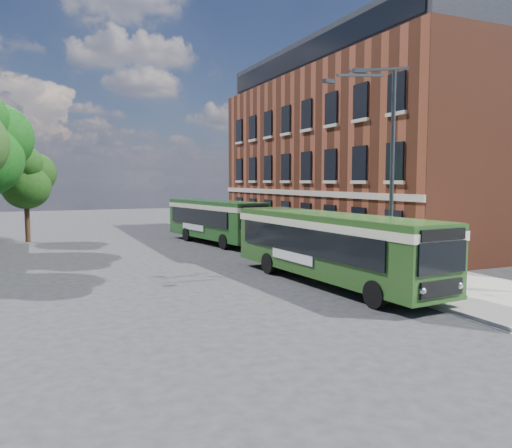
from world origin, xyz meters
name	(u,v)px	position (x,y,z in m)	size (l,w,h in m)	color
ground	(260,285)	(0.00, 0.00, 0.00)	(120.00, 120.00, 0.00)	#262628
pavement	(310,250)	(7.00, 8.00, 0.07)	(6.00, 48.00, 0.15)	gray
kerb_line	(266,254)	(3.95, 8.00, 0.01)	(0.12, 48.00, 0.01)	beige
brick_office	(365,146)	(14.00, 12.00, 6.97)	(12.10, 26.00, 14.20)	brown
street_lamp	(385,172)	(4.84, -2.00, 4.79)	(2.96, 2.38, 9.00)	#333637
bus_stop_sign	(435,256)	(5.60, -4.20, 1.51)	(0.35, 0.08, 2.52)	#333637
bus_front	(330,241)	(2.89, -0.86, 1.83)	(3.53, 12.33, 3.02)	#27501C
bus_rear	(216,217)	(3.00, 14.41, 1.83)	(4.30, 10.42, 3.02)	#1E501B
pedestrian_a	(449,268)	(6.47, -4.09, 0.93)	(0.57, 0.37, 1.56)	black
pedestrian_b	(375,260)	(4.81, -1.45, 0.99)	(0.82, 0.63, 1.68)	black
tree_right	(26,178)	(-9.20, 20.37, 4.63)	(4.05, 3.85, 6.83)	#372214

